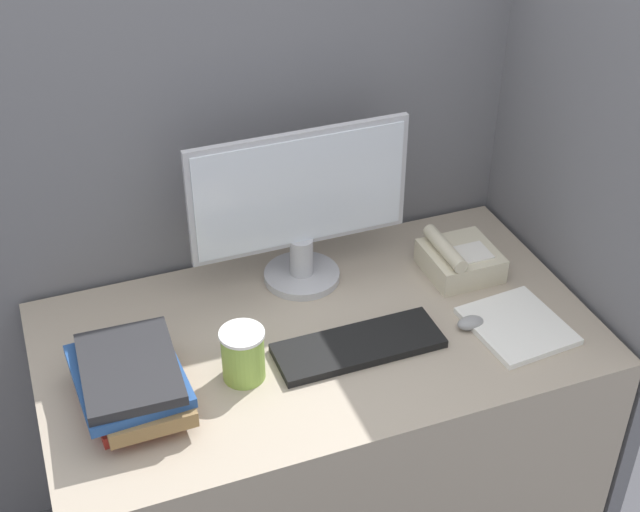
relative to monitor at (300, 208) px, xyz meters
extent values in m
cube|color=slate|center=(-0.04, 0.18, -0.14)|extent=(1.71, 0.04, 1.68)
cube|color=slate|center=(0.66, -0.19, -0.14)|extent=(0.04, 0.79, 1.68)
cube|color=tan|center=(-0.04, -0.22, -0.60)|extent=(1.31, 0.73, 0.77)
cylinder|color=#B7B7BC|center=(0.00, 0.00, -0.20)|extent=(0.20, 0.20, 0.02)
cylinder|color=#B7B7BC|center=(0.00, 0.00, -0.14)|extent=(0.06, 0.06, 0.10)
cube|color=#B7B7BC|center=(0.00, 0.00, 0.05)|extent=(0.56, 0.02, 0.31)
cube|color=silver|center=(0.00, -0.01, 0.05)|extent=(0.53, 0.01, 0.28)
cube|color=black|center=(0.03, -0.31, -0.20)|extent=(0.39, 0.14, 0.02)
ellipsoid|color=gray|center=(0.31, -0.33, -0.20)|extent=(0.07, 0.04, 0.03)
cylinder|color=#8CB247|center=(-0.25, -0.30, -0.15)|extent=(0.10, 0.10, 0.12)
cylinder|color=white|center=(-0.25, -0.30, -0.09)|extent=(0.10, 0.10, 0.01)
cube|color=maroon|center=(-0.50, -0.30, -0.20)|extent=(0.19, 0.23, 0.03)
cube|color=olive|center=(-0.48, -0.30, -0.16)|extent=(0.19, 0.30, 0.04)
cube|color=#264C8C|center=(-0.50, -0.30, -0.13)|extent=(0.23, 0.29, 0.02)
cube|color=#262628|center=(-0.49, -0.30, -0.11)|extent=(0.21, 0.28, 0.02)
cube|color=beige|center=(0.40, -0.12, -0.18)|extent=(0.18, 0.18, 0.07)
cube|color=white|center=(0.42, -0.14, -0.14)|extent=(0.08, 0.08, 0.00)
cylinder|color=beige|center=(0.35, -0.12, -0.13)|extent=(0.04, 0.18, 0.04)
cube|color=white|center=(0.41, -0.37, -0.20)|extent=(0.23, 0.25, 0.02)
camera|label=1|loc=(-0.61, -1.75, 1.15)|focal=50.00mm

